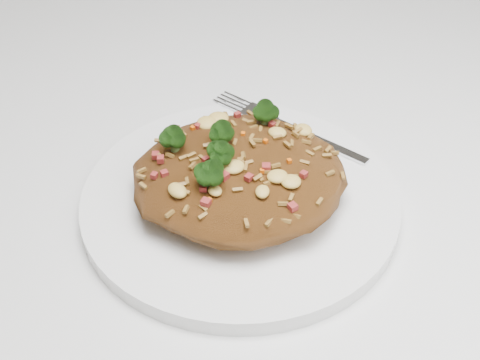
% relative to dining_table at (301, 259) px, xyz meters
% --- Properties ---
extents(dining_table, '(1.20, 0.80, 0.75)m').
position_rel_dining_table_xyz_m(dining_table, '(0.00, 0.00, 0.00)').
color(dining_table, silver).
rests_on(dining_table, ground).
extents(plate, '(0.26, 0.26, 0.01)m').
position_rel_dining_table_xyz_m(plate, '(-0.06, -0.02, 0.10)').
color(plate, white).
rests_on(plate, dining_table).
extents(fried_rice, '(0.17, 0.15, 0.06)m').
position_rel_dining_table_xyz_m(fried_rice, '(-0.06, -0.02, 0.13)').
color(fried_rice, brown).
rests_on(fried_rice, plate).
extents(fork, '(0.13, 0.12, 0.00)m').
position_rel_dining_table_xyz_m(fork, '(-0.00, 0.06, 0.11)').
color(fork, silver).
rests_on(fork, plate).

